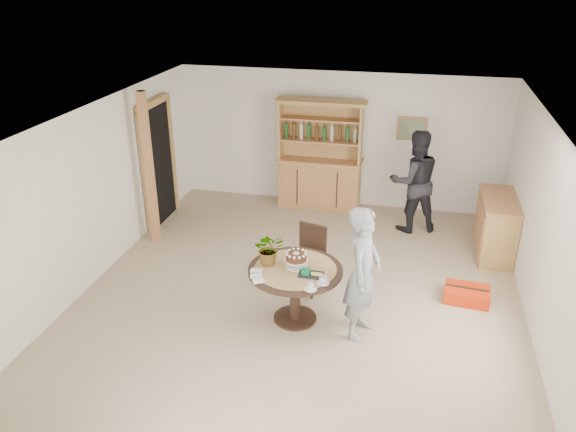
# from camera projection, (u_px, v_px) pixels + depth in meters

# --- Properties ---
(ground) EXTENTS (7.00, 7.00, 0.00)m
(ground) POSITION_uv_depth(u_px,v_px,m) (299.00, 298.00, 7.79)
(ground) COLOR tan
(ground) RESTS_ON ground
(room_shell) EXTENTS (6.04, 7.04, 2.52)m
(room_shell) POSITION_uv_depth(u_px,v_px,m) (301.00, 181.00, 7.07)
(room_shell) COLOR white
(room_shell) RESTS_ON ground
(doorway) EXTENTS (0.13, 1.10, 2.18)m
(doorway) POSITION_uv_depth(u_px,v_px,m) (158.00, 161.00, 9.70)
(doorway) COLOR black
(doorway) RESTS_ON ground
(pine_post) EXTENTS (0.12, 0.12, 2.50)m
(pine_post) POSITION_uv_depth(u_px,v_px,m) (149.00, 170.00, 8.89)
(pine_post) COLOR #B0794A
(pine_post) RESTS_ON ground
(hutch) EXTENTS (1.62, 0.54, 2.04)m
(hutch) POSITION_uv_depth(u_px,v_px,m) (320.00, 172.00, 10.44)
(hutch) COLOR tan
(hutch) RESTS_ON ground
(sideboard) EXTENTS (0.54, 1.26, 0.94)m
(sideboard) POSITION_uv_depth(u_px,v_px,m) (496.00, 226.00, 8.81)
(sideboard) COLOR tan
(sideboard) RESTS_ON ground
(dining_table) EXTENTS (1.20, 1.20, 0.76)m
(dining_table) POSITION_uv_depth(u_px,v_px,m) (295.00, 279.00, 7.09)
(dining_table) COLOR black
(dining_table) RESTS_ON ground
(dining_chair) EXTENTS (0.52, 0.52, 0.95)m
(dining_chair) POSITION_uv_depth(u_px,v_px,m) (309.00, 254.00, 7.85)
(dining_chair) COLOR black
(dining_chair) RESTS_ON ground
(birthday_cake) EXTENTS (0.30, 0.30, 0.20)m
(birthday_cake) POSITION_uv_depth(u_px,v_px,m) (296.00, 258.00, 7.02)
(birthday_cake) COLOR white
(birthday_cake) RESTS_ON dining_table
(flower_vase) EXTENTS (0.47, 0.44, 0.42)m
(flower_vase) POSITION_uv_depth(u_px,v_px,m) (269.00, 249.00, 7.06)
(flower_vase) COLOR #3F7233
(flower_vase) RESTS_ON dining_table
(gift_tray) EXTENTS (0.30, 0.20, 0.08)m
(gift_tray) POSITION_uv_depth(u_px,v_px,m) (310.00, 273.00, 6.86)
(gift_tray) COLOR black
(gift_tray) RESTS_ON dining_table
(coffee_cup_a) EXTENTS (0.15, 0.15, 0.09)m
(coffee_cup_a) POSITION_uv_depth(u_px,v_px,m) (323.00, 281.00, 6.68)
(coffee_cup_a) COLOR silver
(coffee_cup_a) RESTS_ON dining_table
(coffee_cup_b) EXTENTS (0.15, 0.15, 0.08)m
(coffee_cup_b) POSITION_uv_depth(u_px,v_px,m) (311.00, 287.00, 6.56)
(coffee_cup_b) COLOR silver
(coffee_cup_b) RESTS_ON dining_table
(napkins) EXTENTS (0.24, 0.33, 0.03)m
(napkins) POSITION_uv_depth(u_px,v_px,m) (257.00, 276.00, 6.83)
(napkins) COLOR white
(napkins) RESTS_ON dining_table
(teen_boy) EXTENTS (0.51, 0.69, 1.71)m
(teen_boy) POSITION_uv_depth(u_px,v_px,m) (363.00, 273.00, 6.73)
(teen_boy) COLOR gray
(teen_boy) RESTS_ON ground
(adult_person) EXTENTS (1.04, 0.93, 1.77)m
(adult_person) POSITION_uv_depth(u_px,v_px,m) (414.00, 181.00, 9.44)
(adult_person) COLOR black
(adult_person) RESTS_ON ground
(red_suitcase) EXTENTS (0.63, 0.45, 0.21)m
(red_suitcase) POSITION_uv_depth(u_px,v_px,m) (467.00, 294.00, 7.69)
(red_suitcase) COLOR red
(red_suitcase) RESTS_ON ground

